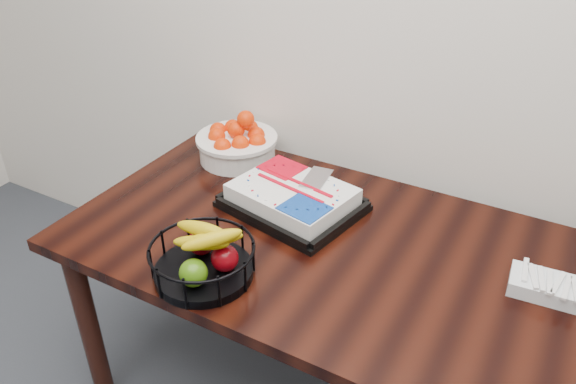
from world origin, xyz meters
The scene contains 5 objects.
table centered at (0.00, 2.00, 0.66)m, with size 1.80×0.90×0.75m.
cake_tray centered at (-0.27, 2.11, 0.79)m, with size 0.48×0.41×0.09m.
tangerine_bowl centered at (-0.62, 2.31, 0.83)m, with size 0.31×0.31×0.20m.
fruit_basket centered at (-0.32, 1.68, 0.82)m, with size 0.30×0.30×0.16m.
fork_bag centered at (0.52, 2.08, 0.77)m, with size 0.18×0.13×0.05m.
Camera 1 is at (0.49, 0.73, 1.79)m, focal length 35.00 mm.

